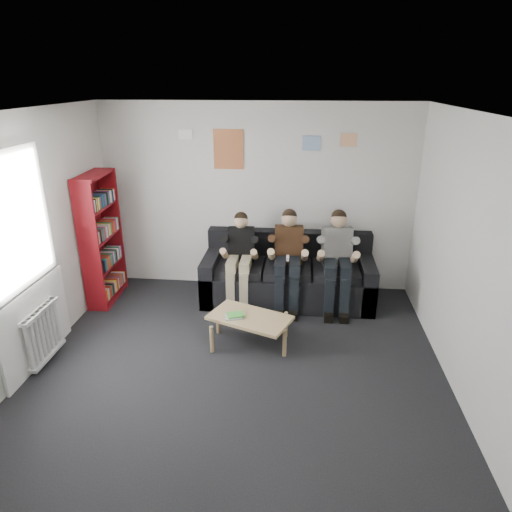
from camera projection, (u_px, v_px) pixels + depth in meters
The scene contains 14 objects.
room_shell at pixel (231, 265), 4.29m from camera, with size 5.00×5.00×5.00m.
sofa at pixel (288, 277), 6.52m from camera, with size 2.37×0.97×0.92m.
bookshelf at pixel (102, 239), 6.30m from camera, with size 0.27×0.82×1.82m.
coffee_table at pixel (250, 320), 5.37m from camera, with size 0.94×0.51×0.37m.
game_cases at pixel (234, 316), 5.33m from camera, with size 0.22×0.17×0.03m.
person_left at pixel (240, 259), 6.27m from camera, with size 0.36×0.77×1.28m.
person_middle at pixel (288, 260), 6.20m from camera, with size 0.39×0.83×1.34m.
person_right at pixel (337, 261), 6.14m from camera, with size 0.39×0.84×1.35m.
radiator at pixel (43, 334), 5.04m from camera, with size 0.10×0.64×0.60m.
window at pixel (26, 277), 4.79m from camera, with size 0.05×1.30×2.36m.
poster_large at pixel (228, 149), 6.37m from camera, with size 0.42×0.01×0.55m, color #C09343.
poster_blue at pixel (311, 143), 6.23m from camera, with size 0.25×0.01×0.20m, color #3C7DCD.
poster_pink at pixel (349, 140), 6.17m from camera, with size 0.22×0.01×0.18m, color #CC408B.
poster_sign at pixel (186, 134), 6.35m from camera, with size 0.20×0.01×0.14m, color white.
Camera 1 is at (0.62, -3.92, 3.00)m, focal length 32.00 mm.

